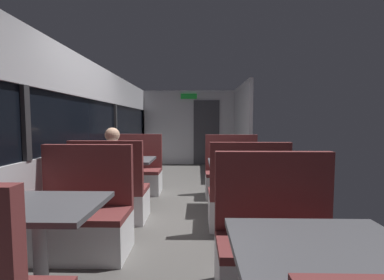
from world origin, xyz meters
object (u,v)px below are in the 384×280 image
dining_table_front_aisle (324,265)px  dining_table_rear_aisle (238,168)px  dining_table_mid_window (125,165)px  bench_front_aisle_facing_entry (278,254)px  bench_rear_aisle_facing_end (247,202)px  bench_near_window_facing_entry (82,222)px  dining_table_near_window (39,217)px  seated_passenger (112,180)px  bench_mid_window_facing_entry (136,175)px  bench_mid_window_facing_end (111,197)px  bench_rear_aisle_facing_entry (232,178)px

dining_table_front_aisle → dining_table_rear_aisle: size_ratio=1.00×
dining_table_mid_window → dining_table_front_aisle: bearing=-58.0°
dining_table_mid_window → bench_front_aisle_facing_entry: bench_front_aisle_facing_entry is taller
bench_front_aisle_facing_entry → bench_rear_aisle_facing_end: size_ratio=1.00×
bench_near_window_facing_entry → dining_table_front_aisle: bearing=-36.0°
dining_table_near_window → dining_table_mid_window: bearing=90.0°
bench_near_window_facing_entry → bench_rear_aisle_facing_end: size_ratio=1.00×
seated_passenger → dining_table_mid_window: bearing=90.0°
dining_table_mid_window → bench_rear_aisle_facing_end: 2.03m
bench_near_window_facing_entry → dining_table_rear_aisle: 2.28m
dining_table_front_aisle → bench_rear_aisle_facing_end: size_ratio=0.82×
dining_table_front_aisle → bench_mid_window_facing_entry: bearing=116.6°
bench_near_window_facing_entry → bench_mid_window_facing_end: size_ratio=1.00×
bench_front_aisle_facing_entry → dining_table_mid_window: bearing=129.5°
dining_table_near_window → bench_near_window_facing_entry: size_ratio=0.82×
dining_table_near_window → bench_mid_window_facing_end: size_ratio=0.82×
bench_mid_window_facing_end → dining_table_rear_aisle: (1.79, 0.50, 0.31)m
dining_table_mid_window → seated_passenger: size_ratio=0.71×
bench_near_window_facing_entry → dining_table_mid_window: bearing=90.0°
dining_table_near_window → bench_mid_window_facing_end: bearing=90.0°
bench_mid_window_facing_entry → bench_rear_aisle_facing_end: size_ratio=1.00×
bench_front_aisle_facing_entry → seated_passenger: seated_passenger is taller
bench_near_window_facing_entry → bench_rear_aisle_facing_end: 1.91m
bench_mid_window_facing_entry → bench_rear_aisle_facing_end: 2.40m
dining_table_mid_window → dining_table_front_aisle: size_ratio=1.00×
bench_mid_window_facing_end → bench_mid_window_facing_entry: bearing=90.0°
bench_front_aisle_facing_entry → dining_table_rear_aisle: bench_front_aisle_facing_entry is taller
bench_rear_aisle_facing_end → bench_rear_aisle_facing_entry: 1.40m
dining_table_rear_aisle → bench_mid_window_facing_entry: bearing=153.3°
dining_table_mid_window → bench_rear_aisle_facing_end: size_ratio=0.82×
bench_near_window_facing_entry → dining_table_rear_aisle: bearing=37.4°
dining_table_mid_window → dining_table_rear_aisle: same height
bench_near_window_facing_entry → bench_mid_window_facing_entry: bearing=90.0°
dining_table_mid_window → dining_table_rear_aisle: (1.79, -0.20, 0.00)m
dining_table_mid_window → dining_table_rear_aisle: size_ratio=1.00×
dining_table_near_window → bench_front_aisle_facing_entry: (1.79, 0.10, -0.31)m
bench_mid_window_facing_entry → bench_front_aisle_facing_entry: 3.38m
bench_front_aisle_facing_entry → bench_mid_window_facing_entry: bearing=122.0°
bench_rear_aisle_facing_end → bench_front_aisle_facing_entry: bearing=-90.0°
bench_near_window_facing_entry → bench_mid_window_facing_end: 0.87m
bench_near_window_facing_entry → dining_table_rear_aisle: bench_near_window_facing_entry is taller
bench_mid_window_facing_end → dining_table_rear_aisle: 1.88m
dining_table_near_window → bench_near_window_facing_entry: bearing=90.0°
dining_table_front_aisle → dining_table_near_window: bearing=161.5°
bench_front_aisle_facing_entry → bench_rear_aisle_facing_entry: 2.67m
bench_rear_aisle_facing_end → dining_table_rear_aisle: bearing=90.0°
bench_rear_aisle_facing_end → bench_rear_aisle_facing_entry: (0.00, 1.40, 0.00)m
bench_rear_aisle_facing_end → seated_passenger: size_ratio=0.87×
dining_table_front_aisle → dining_table_rear_aisle: (0.00, 2.67, 0.00)m
bench_rear_aisle_facing_end → bench_rear_aisle_facing_entry: bearing=90.0°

